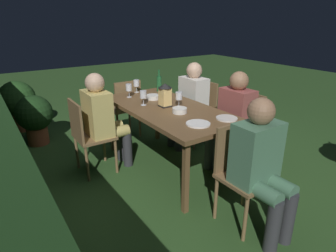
{
  "coord_description": "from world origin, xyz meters",
  "views": [
    {
      "loc": [
        -2.59,
        1.73,
        1.71
      ],
      "look_at": [
        0.0,
        0.0,
        0.53
      ],
      "focal_mm": 30.92,
      "sensor_mm": 36.0,
      "label": 1
    }
  ],
  "objects": [
    {
      "name": "potted_plant_corner",
      "position": [
        2.32,
        1.26,
        0.47
      ],
      "size": [
        0.55,
        0.55,
        0.79
      ],
      "color": "#9E5133",
      "rests_on": "ground"
    },
    {
      "name": "chair_side_left_b",
      "position": [
        0.4,
        -0.81,
        0.49
      ],
      "size": [
        0.42,
        0.4,
        0.87
      ],
      "color": "brown",
      "rests_on": "ground"
    },
    {
      "name": "person_in_rust",
      "position": [
        -0.4,
        -0.62,
        0.64
      ],
      "size": [
        0.38,
        0.47,
        1.15
      ],
      "color": "#9E4C47",
      "rests_on": "ground"
    },
    {
      "name": "dining_table",
      "position": [
        0.0,
        0.0,
        0.7
      ],
      "size": [
        1.76,
        0.84,
        0.76
      ],
      "color": "brown",
      "rests_on": "ground"
    },
    {
      "name": "chair_side_right_b",
      "position": [
        0.4,
        0.81,
        0.49
      ],
      "size": [
        0.42,
        0.4,
        0.87
      ],
      "color": "brown",
      "rests_on": "ground"
    },
    {
      "name": "lantern_centerpiece",
      "position": [
        0.04,
        0.01,
        0.9
      ],
      "size": [
        0.15,
        0.15,
        0.27
      ],
      "color": "black",
      "rests_on": "dining_table"
    },
    {
      "name": "wine_glass_c",
      "position": [
        -0.05,
        -0.11,
        0.87
      ],
      "size": [
        0.08,
        0.08,
        0.17
      ],
      "color": "silver",
      "rests_on": "dining_table"
    },
    {
      "name": "chair_head_far",
      "position": [
        1.13,
        0.0,
        0.49
      ],
      "size": [
        0.4,
        0.42,
        0.87
      ],
      "color": "brown",
      "rests_on": "ground"
    },
    {
      "name": "chair_side_left_a",
      "position": [
        -0.4,
        -0.81,
        0.49
      ],
      "size": [
        0.42,
        0.4,
        0.87
      ],
      "color": "brown",
      "rests_on": "ground"
    },
    {
      "name": "person_in_cream",
      "position": [
        0.4,
        -0.62,
        0.64
      ],
      "size": [
        0.38,
        0.47,
        1.15
      ],
      "color": "white",
      "rests_on": "ground"
    },
    {
      "name": "ground_plane",
      "position": [
        0.0,
        0.0,
        0.0
      ],
      "size": [
        16.0,
        16.0,
        0.0
      ],
      "primitive_type": "plane",
      "color": "#2D5123"
    },
    {
      "name": "wine_glass_a",
      "position": [
        0.63,
        0.17,
        0.87
      ],
      "size": [
        0.08,
        0.08,
        0.17
      ],
      "color": "silver",
      "rests_on": "dining_table"
    },
    {
      "name": "plate_a",
      "position": [
        -0.62,
        0.07,
        0.76
      ],
      "size": [
        0.23,
        0.23,
        0.01
      ],
      "primitive_type": "cylinder",
      "color": "white",
      "rests_on": "dining_table"
    },
    {
      "name": "bowl_bread",
      "position": [
        0.39,
        -0.04,
        0.78
      ],
      "size": [
        0.17,
        0.17,
        0.05
      ],
      "color": "silver",
      "rests_on": "dining_table"
    },
    {
      "name": "green_bottle_on_table",
      "position": [
        0.7,
        -0.32,
        0.86
      ],
      "size": [
        0.07,
        0.07,
        0.29
      ],
      "color": "#1E5B2D",
      "rests_on": "dining_table"
    },
    {
      "name": "wine_glass_b",
      "position": [
        0.81,
        -0.03,
        0.87
      ],
      "size": [
        0.08,
        0.08,
        0.17
      ],
      "color": "silver",
      "rests_on": "dining_table"
    },
    {
      "name": "person_in_mustard",
      "position": [
        0.4,
        0.62,
        0.64
      ],
      "size": [
        0.38,
        0.47,
        1.15
      ],
      "color": "tan",
      "rests_on": "ground"
    },
    {
      "name": "plate_b",
      "position": [
        -0.66,
        -0.26,
        0.76
      ],
      "size": [
        0.21,
        0.21,
        0.01
      ],
      "primitive_type": "cylinder",
      "color": "silver",
      "rests_on": "dining_table"
    },
    {
      "name": "wine_glass_d",
      "position": [
        0.23,
        0.19,
        0.87
      ],
      "size": [
        0.08,
        0.08,
        0.17
      ],
      "color": "silver",
      "rests_on": "dining_table"
    },
    {
      "name": "bowl_olives",
      "position": [
        -0.24,
        0.01,
        0.78
      ],
      "size": [
        0.16,
        0.16,
        0.05
      ],
      "color": "silver",
      "rests_on": "dining_table"
    },
    {
      "name": "potted_plant_by_hedge",
      "position": [
        1.61,
        1.16,
        0.41
      ],
      "size": [
        0.5,
        0.5,
        0.71
      ],
      "color": "brown",
      "rests_on": "ground"
    },
    {
      "name": "person_in_green",
      "position": [
        -1.32,
        0.0,
        0.64
      ],
      "size": [
        0.48,
        0.38,
        1.15
      ],
      "color": "#4C7A5B",
      "rests_on": "ground"
    },
    {
      "name": "chair_head_near",
      "position": [
        -1.13,
        0.0,
        0.49
      ],
      "size": [
        0.4,
        0.42,
        0.87
      ],
      "color": "brown",
      "rests_on": "ground"
    }
  ]
}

